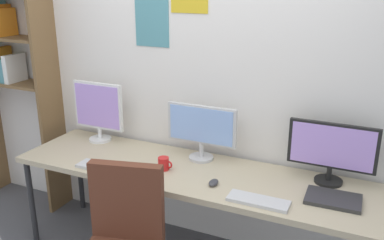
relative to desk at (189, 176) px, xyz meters
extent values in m
cube|color=silver|center=(0.00, 0.42, 0.61)|extent=(4.93, 0.10, 2.60)
cube|color=teal|center=(-0.47, 0.37, 1.05)|extent=(0.28, 0.01, 0.47)
cube|color=tan|center=(0.00, 0.00, 0.03)|extent=(2.53, 0.68, 0.04)
cylinder|color=#262628|center=(-1.21, -0.29, -0.34)|extent=(0.04, 0.04, 0.70)
cylinder|color=#262628|center=(-1.21, 0.29, -0.34)|extent=(0.04, 0.04, 0.70)
cylinder|color=#262628|center=(1.21, 0.29, -0.34)|extent=(0.04, 0.04, 0.70)
cube|color=brown|center=(-1.41, 0.23, 0.33)|extent=(0.03, 0.28, 2.05)
cube|color=brown|center=(-1.81, 0.23, 0.44)|extent=(0.76, 0.28, 0.02)
cube|color=brown|center=(-1.81, 0.23, 0.83)|extent=(0.76, 0.28, 0.02)
cube|color=orange|center=(-1.94, 0.24, 0.59)|extent=(0.05, 0.22, 0.29)
cube|color=#287F3D|center=(-1.88, 0.24, 0.55)|extent=(0.05, 0.22, 0.20)
cube|color=teal|center=(-1.82, 0.23, 0.55)|extent=(0.05, 0.22, 0.20)
cube|color=white|center=(-1.76, 0.22, 0.57)|extent=(0.05, 0.22, 0.24)
cube|color=orange|center=(-1.87, 0.24, 0.97)|extent=(0.04, 0.22, 0.26)
cube|color=orange|center=(-1.82, 0.23, 0.95)|extent=(0.05, 0.22, 0.23)
cube|color=#592D1E|center=(-0.14, -0.56, 0.06)|extent=(0.44, 0.17, 0.48)
cylinder|color=silver|center=(-0.90, 0.21, 0.06)|extent=(0.18, 0.18, 0.02)
cylinder|color=silver|center=(-0.90, 0.21, 0.11)|extent=(0.03, 0.03, 0.08)
cube|color=silver|center=(-0.90, 0.21, 0.34)|extent=(0.44, 0.03, 0.38)
cube|color=#B28CE5|center=(-0.90, 0.20, 0.34)|extent=(0.40, 0.01, 0.34)
cylinder|color=silver|center=(0.00, 0.21, 0.06)|extent=(0.18, 0.18, 0.02)
cylinder|color=silver|center=(0.00, 0.21, 0.12)|extent=(0.03, 0.03, 0.10)
cube|color=silver|center=(0.00, 0.21, 0.31)|extent=(0.52, 0.03, 0.28)
cube|color=#8CB2F2|center=(0.00, 0.20, 0.31)|extent=(0.48, 0.01, 0.25)
cylinder|color=black|center=(0.90, 0.21, 0.06)|extent=(0.18, 0.18, 0.02)
cylinder|color=black|center=(0.90, 0.21, 0.11)|extent=(0.03, 0.03, 0.09)
cube|color=black|center=(0.90, 0.21, 0.30)|extent=(0.55, 0.03, 0.30)
cube|color=#B28CE5|center=(0.90, 0.20, 0.30)|extent=(0.51, 0.01, 0.27)
cube|color=silver|center=(-0.56, -0.23, 0.06)|extent=(0.37, 0.13, 0.02)
cube|color=silver|center=(0.56, -0.23, 0.06)|extent=(0.37, 0.13, 0.02)
ellipsoid|color=#38383D|center=(0.24, -0.13, 0.06)|extent=(0.06, 0.10, 0.03)
cube|color=#2D2D2D|center=(0.96, -0.03, 0.06)|extent=(0.33, 0.23, 0.02)
cylinder|color=red|center=(-0.16, -0.07, 0.09)|extent=(0.08, 0.08, 0.09)
torus|color=red|center=(-0.12, -0.07, 0.09)|extent=(0.06, 0.01, 0.06)
camera|label=1|loc=(1.12, -2.40, 1.30)|focal=39.42mm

